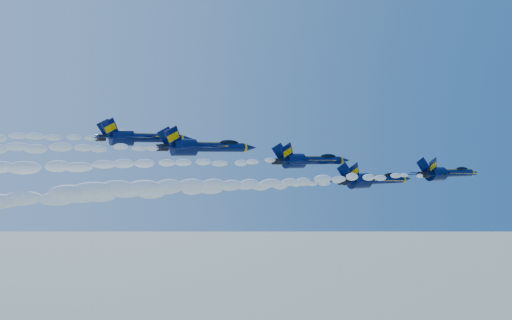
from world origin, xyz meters
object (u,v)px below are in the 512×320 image
jet_third (309,160)px  jet_fifth (141,138)px  jet_fourth (204,147)px  jet_lead (447,173)px  jet_second (373,180)px

jet_third → jet_fifth: jet_fifth is taller
jet_fourth → jet_fifth: bearing=139.7°
jet_fifth → jet_lead: bearing=-34.7°
jet_fourth → jet_fifth: (-8.60, 7.29, 1.65)m
jet_fifth → jet_fourth: bearing=-40.3°
jet_third → jet_second: bearing=-14.9°
jet_third → jet_fifth: size_ratio=0.88×
jet_lead → jet_fifth: jet_fifth is taller
jet_third → jet_lead: bearing=-23.7°
jet_lead → jet_fourth: jet_fourth is taller
jet_fourth → jet_fifth: 11.40m
jet_lead → jet_third: jet_third is taller
jet_second → jet_lead: bearing=-32.0°
jet_lead → jet_fifth: bearing=145.3°
jet_second → jet_fourth: bearing=146.3°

